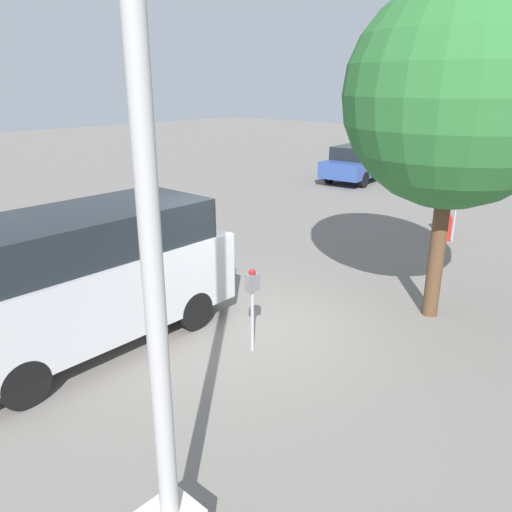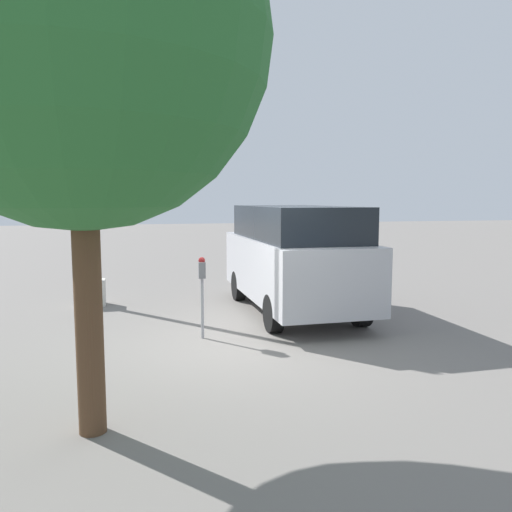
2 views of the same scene
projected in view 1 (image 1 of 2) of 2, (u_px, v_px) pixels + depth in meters
ground_plane at (252, 325)px, 8.49m from camera, size 80.00×80.00×0.00m
parking_meter_near at (252, 291)px, 7.35m from camera, size 0.21×0.12×1.34m
parking_meter_far at (457, 202)px, 12.62m from camera, size 0.21×0.12×1.43m
lamp_post at (160, 376)px, 3.68m from camera, size 0.44×0.44×5.78m
parked_van at (86, 275)px, 7.53m from camera, size 4.62×1.90×2.13m
car_distant at (361, 162)px, 20.88m from camera, size 4.46×2.12×1.48m
street_tree at (456, 96)px, 7.67m from camera, size 3.50×3.50×5.46m
fire_hydrant at (447, 227)px, 12.98m from camera, size 0.21×0.21×0.71m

